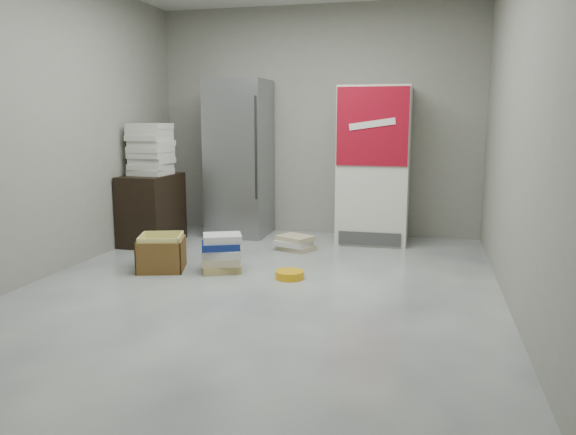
# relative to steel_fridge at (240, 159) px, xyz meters

# --- Properties ---
(ground) EXTENTS (5.00, 5.00, 0.00)m
(ground) POSITION_rel_steel_fridge_xyz_m (0.90, -2.13, -0.95)
(ground) COLOR silver
(ground) RESTS_ON ground
(room_shell) EXTENTS (4.04, 5.04, 2.82)m
(room_shell) POSITION_rel_steel_fridge_xyz_m (0.90, -2.13, 0.85)
(room_shell) COLOR gray
(room_shell) RESTS_ON ground
(steel_fridge) EXTENTS (0.70, 0.72, 1.90)m
(steel_fridge) POSITION_rel_steel_fridge_xyz_m (0.00, 0.00, 0.00)
(steel_fridge) COLOR #96989D
(steel_fridge) RESTS_ON ground
(coke_cooler) EXTENTS (0.80, 0.73, 1.80)m
(coke_cooler) POSITION_rel_steel_fridge_xyz_m (1.65, -0.01, -0.05)
(coke_cooler) COLOR silver
(coke_cooler) RESTS_ON ground
(wood_shelf) EXTENTS (0.50, 0.80, 0.80)m
(wood_shelf) POSITION_rel_steel_fridge_xyz_m (-0.83, -0.73, -0.55)
(wood_shelf) COLOR black
(wood_shelf) RESTS_ON ground
(supply_box_stack) EXTENTS (0.44, 0.45, 0.58)m
(supply_box_stack) POSITION_rel_steel_fridge_xyz_m (-0.82, -0.73, 0.14)
(supply_box_stack) COLOR silver
(supply_box_stack) RESTS_ON wood_shelf
(phonebook_stack_main) EXTENTS (0.44, 0.42, 0.36)m
(phonebook_stack_main) POSITION_rel_steel_fridge_xyz_m (0.40, -1.72, -0.77)
(phonebook_stack_main) COLOR tan
(phonebook_stack_main) RESTS_ON ground
(phonebook_stack_side) EXTENTS (0.46, 0.41, 0.16)m
(phonebook_stack_side) POSITION_rel_steel_fridge_xyz_m (0.86, -0.68, -0.87)
(phonebook_stack_side) COLOR tan
(phonebook_stack_side) RESTS_ON ground
(cardboard_box) EXTENTS (0.53, 0.53, 0.34)m
(cardboard_box) POSITION_rel_steel_fridge_xyz_m (-0.19, -1.79, -0.81)
(cardboard_box) COLOR yellow
(cardboard_box) RESTS_ON ground
(bucket_lid) EXTENTS (0.27, 0.27, 0.07)m
(bucket_lid) POSITION_rel_steel_fridge_xyz_m (1.08, -1.79, -0.92)
(bucket_lid) COLOR #EFA40E
(bucket_lid) RESTS_ON ground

